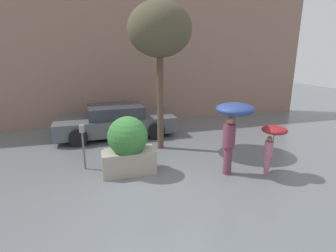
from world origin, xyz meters
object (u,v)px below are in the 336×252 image
person_child (273,137)px  street_tree (160,31)px  planter_box (128,145)px  parked_car_near (116,121)px  person_adult (234,118)px  parking_meter (83,138)px

person_child → street_tree: street_tree is taller
planter_box → street_tree: size_ratio=0.33×
person_child → parked_car_near: size_ratio=0.30×
person_adult → parking_meter: size_ratio=1.50×
parked_car_near → street_tree: 3.88m
parking_meter → planter_box: bearing=-25.8°
street_tree → person_adult: bearing=-61.7°
person_child → parking_meter: bearing=-144.5°
planter_box → parking_meter: bearing=154.2°
street_tree → parked_car_near: bearing=125.4°
person_adult → planter_box: bearing=154.3°
parked_car_near → street_tree: (1.30, -1.83, 3.16)m
person_adult → person_child: (0.92, -0.38, -0.46)m
planter_box → parking_meter: planter_box is taller
street_tree → parking_meter: street_tree is taller
person_adult → parked_car_near: person_adult is taller
planter_box → person_adult: size_ratio=0.81×
parked_car_near → planter_box: bearing=179.2°
planter_box → person_adult: bearing=-16.9°
person_child → street_tree: bearing=-175.6°
planter_box → parked_car_near: size_ratio=0.34×
parking_meter → person_child: bearing=-20.2°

